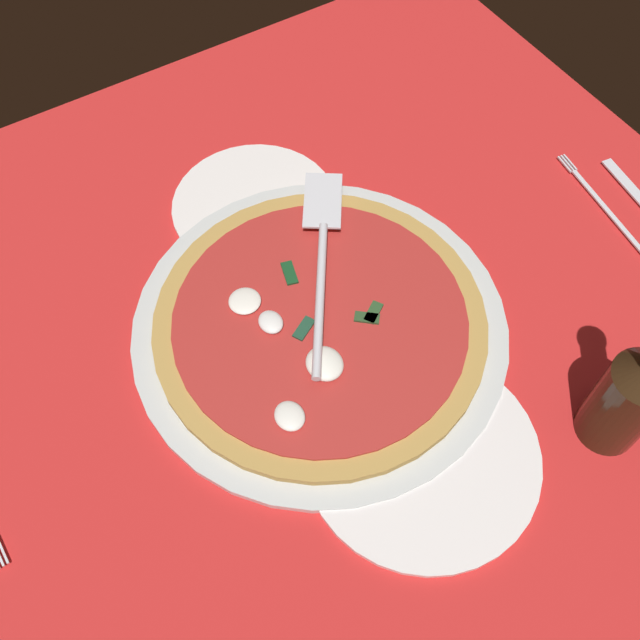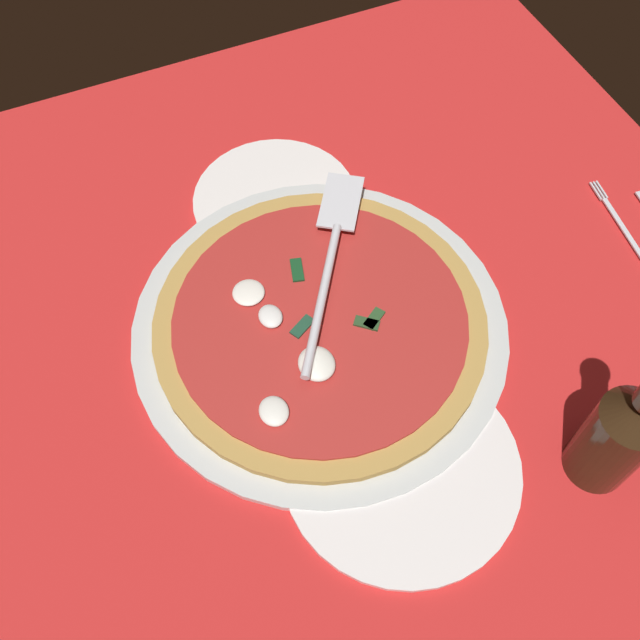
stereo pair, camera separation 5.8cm
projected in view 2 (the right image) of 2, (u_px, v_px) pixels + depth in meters
ground_plane at (334, 344)px, 81.36cm from camera, size 105.22×105.22×0.80cm
checker_pattern at (334, 342)px, 80.97cm from camera, size 105.22×105.22×0.10cm
pizza_pan at (320, 327)px, 81.21cm from camera, size 42.40×42.40×1.21cm
dinner_plate_left at (401, 467)px, 72.60cm from camera, size 24.24×24.24×1.00cm
dinner_plate_right at (275, 200)px, 91.38cm from camera, size 20.80×20.80×1.00cm
pizza at (319, 322)px, 80.06cm from camera, size 37.42×37.42×2.67cm
pizza_server at (328, 260)px, 81.68cm from camera, size 25.52×18.48×1.00cm
beer_bottle at (622, 431)px, 65.91cm from camera, size 6.37×6.37×22.90cm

